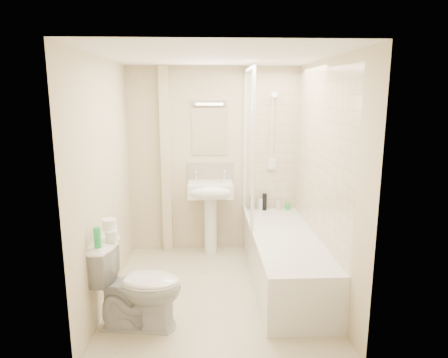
{
  "coord_description": "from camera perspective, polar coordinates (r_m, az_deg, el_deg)",
  "views": [
    {
      "loc": [
        -0.1,
        -3.89,
        2.05
      ],
      "look_at": [
        0.08,
        0.2,
        1.18
      ],
      "focal_mm": 32.0,
      "sensor_mm": 36.0,
      "label": 1
    }
  ],
  "objects": [
    {
      "name": "floor",
      "position": [
        4.4,
        -0.97,
        -15.78
      ],
      "size": [
        2.5,
        2.5,
        0.0
      ],
      "primitive_type": "plane",
      "color": "beige",
      "rests_on": "ground"
    },
    {
      "name": "wall_back",
      "position": [
        5.21,
        -1.42,
        2.61
      ],
      "size": [
        2.2,
        0.02,
        2.4
      ],
      "primitive_type": "cube",
      "color": "beige",
      "rests_on": "ground"
    },
    {
      "name": "wall_left",
      "position": [
        4.1,
        -16.58,
        -0.46
      ],
      "size": [
        0.02,
        2.5,
        2.4
      ],
      "primitive_type": "cube",
      "color": "beige",
      "rests_on": "ground"
    },
    {
      "name": "wall_right",
      "position": [
        4.16,
        14.29,
        -0.17
      ],
      "size": [
        0.02,
        2.5,
        2.4
      ],
      "primitive_type": "cube",
      "color": "beige",
      "rests_on": "ground"
    },
    {
      "name": "ceiling",
      "position": [
        3.91,
        -1.1,
        17.14
      ],
      "size": [
        2.2,
        2.5,
        0.02
      ],
      "primitive_type": "cube",
      "color": "white",
      "rests_on": "wall_back"
    },
    {
      "name": "tile_back",
      "position": [
        5.24,
        6.84,
        5.06
      ],
      "size": [
        0.7,
        0.01,
        1.75
      ],
      "primitive_type": "cube",
      "color": "beige",
      "rests_on": "wall_back"
    },
    {
      "name": "tile_right",
      "position": [
        4.31,
        13.53,
        3.32
      ],
      "size": [
        0.01,
        2.1,
        1.75
      ],
      "primitive_type": "cube",
      "color": "beige",
      "rests_on": "wall_right"
    },
    {
      "name": "pipe_boxing",
      "position": [
        5.18,
        -8.29,
        2.42
      ],
      "size": [
        0.12,
        0.12,
        2.4
      ],
      "primitive_type": "cube",
      "color": "beige",
      "rests_on": "ground"
    },
    {
      "name": "splashback",
      "position": [
        5.23,
        -2.0,
        0.75
      ],
      "size": [
        0.6,
        0.02,
        0.3
      ],
      "primitive_type": "cube",
      "color": "beige",
      "rests_on": "wall_back"
    },
    {
      "name": "mirror",
      "position": [
        5.15,
        -2.04,
        6.76
      ],
      "size": [
        0.46,
        0.01,
        0.6
      ],
      "primitive_type": "cube",
      "color": "white",
      "rests_on": "wall_back"
    },
    {
      "name": "strip_light",
      "position": [
        5.11,
        -2.07,
        10.87
      ],
      "size": [
        0.42,
        0.07,
        0.07
      ],
      "primitive_type": "cube",
      "color": "silver",
      "rests_on": "wall_back"
    },
    {
      "name": "bathtub",
      "position": [
        4.53,
        8.63,
        -11.0
      ],
      "size": [
        0.7,
        2.1,
        0.55
      ],
      "color": "white",
      "rests_on": "ground"
    },
    {
      "name": "shower_screen",
      "position": [
        4.75,
        3.53,
        4.72
      ],
      "size": [
        0.04,
        0.92,
        1.8
      ],
      "color": "white",
      "rests_on": "bathtub"
    },
    {
      "name": "shower_fixture",
      "position": [
        5.18,
        6.93,
        6.33
      ],
      "size": [
        0.1,
        0.16,
        0.99
      ],
      "color": "white",
      "rests_on": "wall_back"
    },
    {
      "name": "pedestal_sink",
      "position": [
        5.07,
        -1.95,
        -2.69
      ],
      "size": [
        0.57,
        0.51,
        1.09
      ],
      "color": "white",
      "rests_on": "ground"
    },
    {
      "name": "bottle_black_a",
      "position": [
        5.28,
        3.99,
        -3.45
      ],
      "size": [
        0.06,
        0.06,
        0.19
      ],
      "primitive_type": "cylinder",
      "color": "black",
      "rests_on": "bathtub"
    },
    {
      "name": "bottle_white_a",
      "position": [
        5.29,
        5.22,
        -3.64
      ],
      "size": [
        0.06,
        0.06,
        0.15
      ],
      "primitive_type": "cylinder",
      "color": "white",
      "rests_on": "bathtub"
    },
    {
      "name": "bottle_black_b",
      "position": [
        5.29,
        5.81,
        -3.26
      ],
      "size": [
        0.06,
        0.06,
        0.22
      ],
      "primitive_type": "cylinder",
      "color": "black",
      "rests_on": "bathtub"
    },
    {
      "name": "bottle_white_b",
      "position": [
        5.34,
        7.76,
        -3.73
      ],
      "size": [
        0.05,
        0.05,
        0.13
      ],
      "primitive_type": "cylinder",
      "color": "silver",
      "rests_on": "bathtub"
    },
    {
      "name": "bottle_green",
      "position": [
        5.37,
        9.09,
        -3.92
      ],
      "size": [
        0.06,
        0.06,
        0.09
      ],
      "primitive_type": "cylinder",
      "color": "green",
      "rests_on": "bathtub"
    },
    {
      "name": "toilet",
      "position": [
        3.73,
        -12.21,
        -14.59
      ],
      "size": [
        0.65,
        0.89,
        0.79
      ],
      "primitive_type": "imported",
      "rotation": [
        0.0,
        0.0,
        1.44
      ],
      "color": "white",
      "rests_on": "ground"
    },
    {
      "name": "toilet_roll_lower",
      "position": [
        3.65,
        -15.76,
        -7.8
      ],
      "size": [
        0.11,
        0.11,
        0.09
      ],
      "primitive_type": "cylinder",
      "color": "white",
      "rests_on": "toilet"
    },
    {
      "name": "toilet_roll_upper",
      "position": [
        3.68,
        -16.05,
        -6.19
      ],
      "size": [
        0.12,
        0.12,
        0.09
      ],
      "primitive_type": "cylinder",
      "color": "white",
      "rests_on": "toilet_roll_lower"
    },
    {
      "name": "green_bottle",
      "position": [
        3.52,
        -17.63,
        -7.96
      ],
      "size": [
        0.06,
        0.06,
        0.18
      ],
      "primitive_type": "cylinder",
      "color": "green",
      "rests_on": "toilet"
    }
  ]
}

